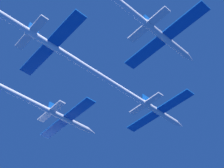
# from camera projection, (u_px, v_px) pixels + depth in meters

# --- Properties ---
(jet_lead) EXTENTS (18.14, 49.27, 3.00)m
(jet_lead) POSITION_uv_depth(u_px,v_px,m) (119.00, 87.00, 64.20)
(jet_lead) COLOR silver
(jet_left_wing) EXTENTS (18.14, 53.04, 3.00)m
(jet_left_wing) POSITION_uv_depth(u_px,v_px,m) (11.00, 92.00, 63.82)
(jet_left_wing) COLOR silver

